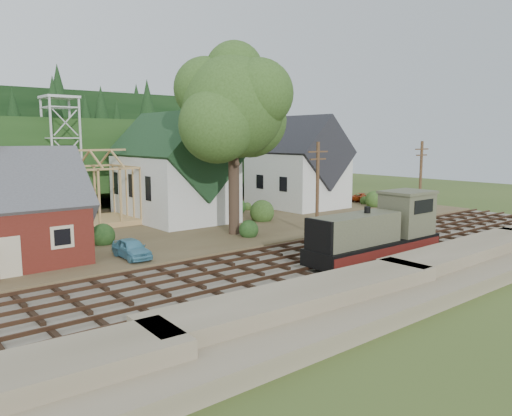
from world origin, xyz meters
TOP-DOWN VIEW (x-y plane):
  - ground at (0.00, 0.00)m, footprint 140.00×140.00m
  - embankment at (0.00, -8.50)m, footprint 64.00×5.00m
  - railroad_bed at (0.00, 0.00)m, footprint 64.00×11.00m
  - village_flat at (0.00, 18.00)m, footprint 64.00×26.00m
  - hillside at (0.00, 42.00)m, footprint 70.00×28.96m
  - ridge at (0.00, 58.00)m, footprint 80.00×20.00m
  - church at (2.00, 19.68)m, footprint 8.40×15.17m
  - farmhouse at (18.00, 19.00)m, footprint 8.40×10.80m
  - timber_frame at (-6.00, 22.00)m, footprint 8.20×6.20m
  - lattice_tower at (-6.00, 28.00)m, footprint 3.20×3.20m
  - big_tree at (2.17, 10.08)m, footprint 10.90×8.40m
  - telegraph_pole_near at (7.00, 5.20)m, footprint 2.20×0.28m
  - telegraph_pole_far at (22.00, 5.20)m, footprint 2.20×0.28m
  - locomotive at (4.45, -3.00)m, footprint 11.11×2.78m
  - car_blue at (-8.52, 7.42)m, footprint 1.71×3.96m
  - car_red at (27.83, 17.10)m, footprint 4.11×2.47m

SIDE VIEW (x-z plane):
  - ground at x=0.00m, z-range 0.00..0.00m
  - embankment at x=0.00m, z-range -0.80..0.80m
  - hillside at x=0.00m, z-range -6.37..6.37m
  - ridge at x=0.00m, z-range -6.00..6.00m
  - railroad_bed at x=0.00m, z-range 0.00..0.16m
  - village_flat at x=0.00m, z-range 0.00..0.30m
  - car_red at x=27.83m, z-range 0.30..1.37m
  - car_blue at x=-8.52m, z-range 0.30..1.63m
  - locomotive at x=4.45m, z-range -0.23..4.24m
  - timber_frame at x=-6.00m, z-range -0.23..6.76m
  - telegraph_pole_near at x=7.00m, z-range 0.25..8.25m
  - telegraph_pole_far at x=22.00m, z-range 0.25..8.25m
  - farmhouse at x=18.00m, z-range -0.43..10.17m
  - church at x=2.00m, z-range -1.32..11.68m
  - lattice_tower at x=-6.00m, z-range 3.97..16.10m
  - big_tree at x=2.17m, z-range 2.87..17.57m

